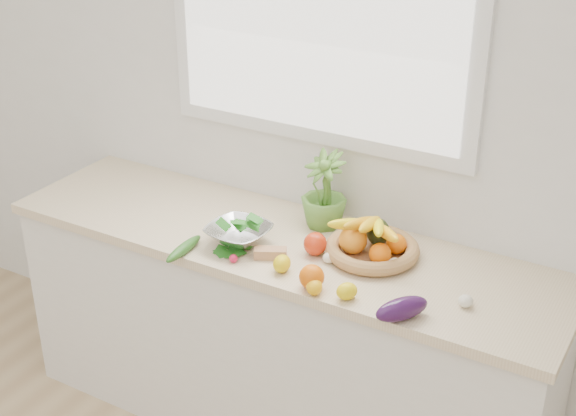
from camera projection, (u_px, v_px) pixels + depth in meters
The scene contains 20 objects.
back_wall at pixel (318, 104), 3.11m from camera, with size 4.50×0.02×2.70m, color white.
counter_cabinet at pixel (280, 339), 3.28m from camera, with size 2.20×0.58×0.86m, color silver.
countertop at pixel (279, 243), 3.08m from camera, with size 2.24×0.62×0.04m, color beige.
window_frame at pixel (318, 1), 2.92m from camera, with size 1.30×0.03×1.10m, color white.
window_pane at pixel (316, 2), 2.90m from camera, with size 1.18×0.01×0.98m, color white.
orange_loose at pixel (312, 277), 2.73m from camera, with size 0.09×0.09×0.09m, color #E05C07.
lemon_a at pixel (282, 264), 2.84m from camera, with size 0.06×0.08×0.06m, color #DFC00C.
lemon_b at pixel (347, 291), 2.68m from camera, with size 0.06×0.07×0.06m, color yellow.
lemon_c at pixel (314, 287), 2.71m from camera, with size 0.06×0.07×0.06m, color #FEB10D.
apple at pixel (315, 244), 2.94m from camera, with size 0.09×0.09×0.09m, color red.
ginger at pixel (270, 253), 2.93m from camera, with size 0.12×0.05×0.04m, color tan.
garlic_a at pixel (329, 258), 2.90m from camera, with size 0.05×0.05×0.04m, color white.
garlic_b at pixel (394, 265), 2.85m from camera, with size 0.06×0.06×0.05m, color beige.
garlic_c at pixel (466, 301), 2.64m from camera, with size 0.05×0.05×0.04m, color silver.
eggplant at pixel (402, 309), 2.57m from camera, with size 0.07×0.19×0.08m, color #2F103D.
cucumber at pixel (184, 249), 2.96m from camera, with size 0.04×0.22×0.04m, color #1C5A1A.
radish at pixel (233, 259), 2.90m from camera, with size 0.03×0.03×0.03m, color #D81B45.
potted_herb at pixel (324, 191), 3.10m from camera, with size 0.18×0.18×0.32m, color #568A32.
fruit_basket at pixel (372, 244), 2.93m from camera, with size 0.38×0.38×0.18m.
colander_with_spinach at pixel (239, 230), 3.00m from camera, with size 0.25×0.25×0.12m.
Camera 1 is at (1.39, -0.37, 2.37)m, focal length 50.00 mm.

